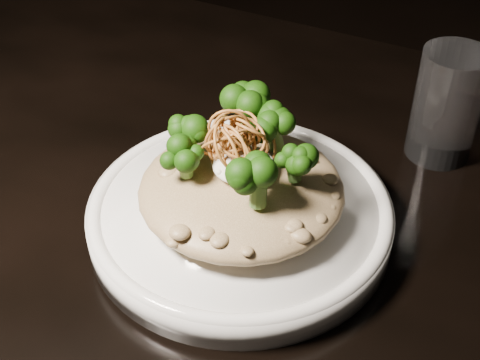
# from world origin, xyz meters

# --- Properties ---
(table) EXTENTS (1.10, 0.80, 0.75)m
(table) POSITION_xyz_m (0.00, 0.00, 0.67)
(table) COLOR black
(table) RESTS_ON ground
(plate) EXTENTS (0.26, 0.26, 0.03)m
(plate) POSITION_xyz_m (-0.02, 0.01, 0.76)
(plate) COLOR white
(plate) RESTS_ON table
(risotto) EXTENTS (0.17, 0.17, 0.04)m
(risotto) POSITION_xyz_m (-0.02, 0.01, 0.80)
(risotto) COLOR brown
(risotto) RESTS_ON plate
(broccoli) EXTENTS (0.12, 0.12, 0.04)m
(broccoli) POSITION_xyz_m (-0.03, 0.01, 0.84)
(broccoli) COLOR black
(broccoli) RESTS_ON risotto
(cheese) EXTENTS (0.05, 0.05, 0.01)m
(cheese) POSITION_xyz_m (-0.02, 0.01, 0.82)
(cheese) COLOR white
(cheese) RESTS_ON risotto
(shallots) EXTENTS (0.05, 0.05, 0.03)m
(shallots) POSITION_xyz_m (-0.03, 0.01, 0.85)
(shallots) COLOR brown
(shallots) RESTS_ON cheese
(drinking_glass) EXTENTS (0.08, 0.08, 0.11)m
(drinking_glass) POSITION_xyz_m (0.10, 0.20, 0.81)
(drinking_glass) COLOR white
(drinking_glass) RESTS_ON table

